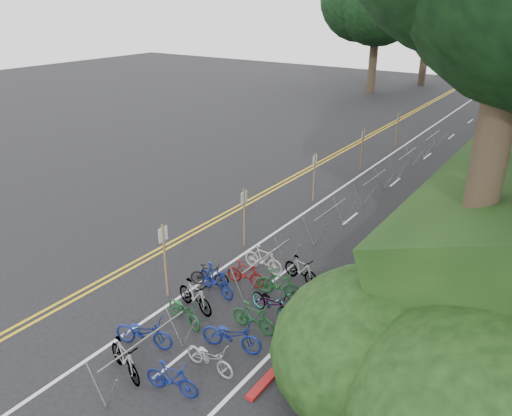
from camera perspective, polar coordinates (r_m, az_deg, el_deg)
The scene contains 9 objects.
ground at distance 17.87m, azimuth -12.40°, elevation -9.79°, with size 120.00×120.00×0.00m, color black.
road_markings at distance 24.68m, azimuth 5.60°, elevation 0.19°, with size 7.47×80.00×0.01m.
red_curb at distance 24.61m, azimuth 18.17°, elevation -0.87°, with size 0.25×28.00×0.10m, color maroon.
bike_rack_front at distance 14.09m, azimuth -12.60°, elevation -15.46°, with size 1.15×3.04×1.20m.
bike_racks_rest at distance 25.96m, azimuth 13.38°, elevation 2.83°, with size 1.14×23.00×1.17m.
signpost_near at distance 16.99m, azimuth -10.38°, elevation -5.43°, with size 0.08×0.40×2.70m.
signposts_rest at distance 27.52m, azimuth 9.61°, elevation 5.54°, with size 0.08×18.40×2.50m.
bike_front at distance 17.89m, azimuth -5.34°, elevation -7.65°, with size 1.42×0.40×0.85m, color black.
bike_valet at distance 16.03m, azimuth -3.94°, elevation -11.35°, with size 3.38×8.63×1.09m.
Camera 1 is at (11.36, -10.01, 9.49)m, focal length 35.00 mm.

